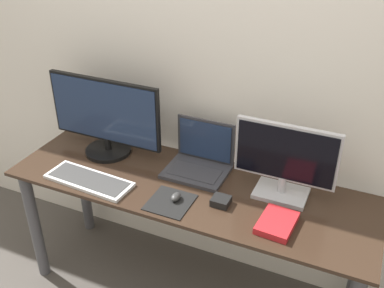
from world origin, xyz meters
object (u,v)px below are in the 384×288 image
at_px(monitor_left, 105,117).
at_px(laptop, 200,159).
at_px(monitor_right, 285,161).
at_px(book, 277,223).
at_px(keyboard, 89,180).
at_px(mouse, 177,197).
at_px(power_brick, 221,201).

bearing_deg(monitor_left, laptop, 5.15).
height_order(monitor_right, book, monitor_right).
xyz_separation_m(keyboard, mouse, (0.45, 0.04, 0.01)).
xyz_separation_m(mouse, power_brick, (0.19, 0.06, -0.00)).
bearing_deg(power_brick, monitor_left, 165.79).
bearing_deg(power_brick, laptop, 131.46).
distance_m(laptop, power_brick, 0.30).
distance_m(monitor_right, book, 0.28).
distance_m(monitor_left, mouse, 0.60).
bearing_deg(keyboard, monitor_right, 17.77).
relative_size(laptop, keyboard, 0.69).
bearing_deg(monitor_left, power_brick, -14.21).
relative_size(monitor_right, power_brick, 5.73).
bearing_deg(keyboard, mouse, 4.87).
distance_m(mouse, book, 0.46).
relative_size(monitor_left, mouse, 9.89).
relative_size(laptop, power_brick, 3.80).
xyz_separation_m(laptop, book, (0.47, -0.27, -0.04)).
relative_size(monitor_left, monitor_right, 1.37).
height_order(keyboard, power_brick, power_brick).
xyz_separation_m(monitor_right, laptop, (-0.43, 0.05, -0.12)).
height_order(monitor_right, keyboard, monitor_right).
bearing_deg(monitor_right, power_brick, -141.62).
distance_m(laptop, mouse, 0.29).
distance_m(book, power_brick, 0.27).
distance_m(monitor_left, book, 1.02).
xyz_separation_m(monitor_left, monitor_right, (0.94, -0.00, -0.02)).
bearing_deg(book, keyboard, -176.44).
height_order(monitor_right, power_brick, monitor_right).
height_order(laptop, keyboard, laptop).
relative_size(monitor_right, book, 2.26).
bearing_deg(keyboard, book, 3.56).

